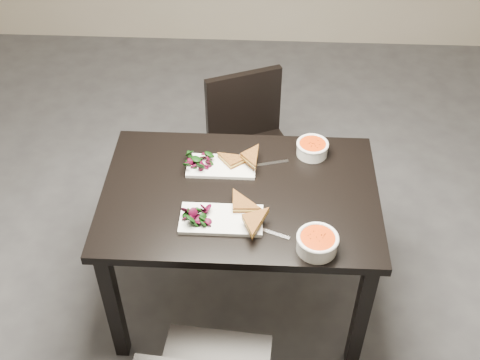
{
  "coord_description": "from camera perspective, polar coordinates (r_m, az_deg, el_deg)",
  "views": [
    {
      "loc": [
        0.12,
        -1.99,
        2.54
      ],
      "look_at": [
        0.03,
        -0.12,
        0.82
      ],
      "focal_mm": 44.86,
      "sensor_mm": 36.0,
      "label": 1
    }
  ],
  "objects": [
    {
      "name": "ground",
      "position": [
        3.23,
        -0.44,
        -9.22
      ],
      "size": [
        5.0,
        5.0,
        0.0
      ],
      "primitive_type": "plane",
      "color": "#47474C",
      "rests_on": "ground"
    },
    {
      "name": "table",
      "position": [
        2.66,
        0.0,
        -2.68
      ],
      "size": [
        1.2,
        0.8,
        0.75
      ],
      "color": "black",
      "rests_on": "ground"
    },
    {
      "name": "chair_far",
      "position": [
        3.27,
        1.01,
        3.69
      ],
      "size": [
        0.55,
        0.55,
        0.85
      ],
      "rotation": [
        0.0,
        0.0,
        0.4
      ],
      "color": "black",
      "rests_on": "ground"
    },
    {
      "name": "plate_near",
      "position": [
        2.46,
        -1.79,
        -3.77
      ],
      "size": [
        0.34,
        0.17,
        0.02
      ],
      "primitive_type": "cube",
      "color": "white",
      "rests_on": "table"
    },
    {
      "name": "sandwich_near",
      "position": [
        2.45,
        -0.26,
        -2.99
      ],
      "size": [
        0.18,
        0.14,
        0.06
      ],
      "primitive_type": null,
      "rotation": [
        0.0,
        0.0,
        0.05
      ],
      "color": "brown",
      "rests_on": "plate_near"
    },
    {
      "name": "salad_near",
      "position": [
        2.45,
        -4.14,
        -3.16
      ],
      "size": [
        0.11,
        0.1,
        0.05
      ],
      "primitive_type": null,
      "color": "black",
      "rests_on": "plate_near"
    },
    {
      "name": "soup_bowl_near",
      "position": [
        2.35,
        7.36,
        -5.88
      ],
      "size": [
        0.17,
        0.17,
        0.07
      ],
      "color": "white",
      "rests_on": "table"
    },
    {
      "name": "cutlery_near",
      "position": [
        2.43,
        2.76,
        -4.94
      ],
      "size": [
        0.17,
        0.08,
        0.0
      ],
      "primitive_type": "cube",
      "rotation": [
        0.0,
        0.0,
        -0.37
      ],
      "color": "silver",
      "rests_on": "table"
    },
    {
      "name": "plate_far",
      "position": [
        2.7,
        -1.8,
        1.31
      ],
      "size": [
        0.31,
        0.15,
        0.02
      ],
      "primitive_type": "cube",
      "color": "white",
      "rests_on": "table"
    },
    {
      "name": "sandwich_far",
      "position": [
        2.67,
        -0.44,
        1.58
      ],
      "size": [
        0.19,
        0.19,
        0.05
      ],
      "primitive_type": null,
      "rotation": [
        0.0,
        0.0,
        0.66
      ],
      "color": "brown",
      "rests_on": "plate_far"
    },
    {
      "name": "salad_far",
      "position": [
        2.69,
        -3.93,
        1.84
      ],
      "size": [
        0.1,
        0.09,
        0.04
      ],
      "primitive_type": null,
      "color": "black",
      "rests_on": "plate_far"
    },
    {
      "name": "soup_bowl_far",
      "position": [
        2.78,
        6.89,
        3.07
      ],
      "size": [
        0.15,
        0.15,
        0.07
      ],
      "color": "white",
      "rests_on": "table"
    },
    {
      "name": "cutlery_far",
      "position": [
        2.73,
        2.8,
        1.58
      ],
      "size": [
        0.18,
        0.06,
        0.0
      ],
      "primitive_type": "cube",
      "rotation": [
        0.0,
        0.0,
        0.27
      ],
      "color": "silver",
      "rests_on": "table"
    }
  ]
}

